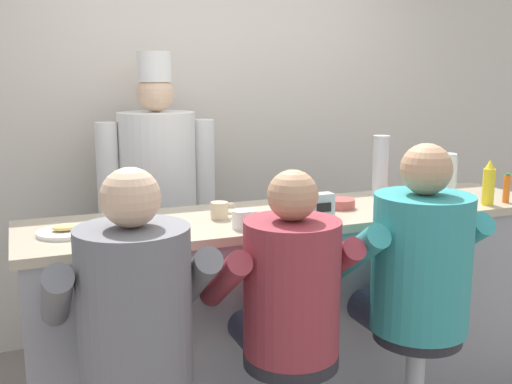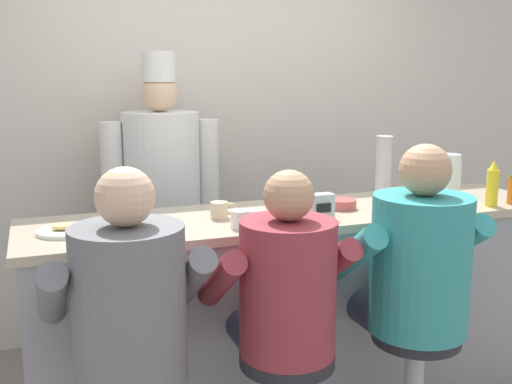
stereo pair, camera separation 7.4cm
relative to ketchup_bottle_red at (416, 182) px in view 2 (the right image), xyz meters
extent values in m
cube|color=beige|center=(-0.60, 1.33, 0.19)|extent=(10.00, 0.06, 2.70)
cube|color=gray|center=(-0.60, 0.07, -0.66)|extent=(2.62, 0.62, 1.00)
cube|color=tan|center=(-0.60, 0.07, -0.14)|extent=(2.67, 0.65, 0.04)
cylinder|color=red|center=(0.00, 0.00, -0.02)|extent=(0.06, 0.06, 0.20)
cone|color=white|center=(0.00, 0.00, 0.11)|extent=(0.05, 0.05, 0.05)
cylinder|color=yellow|center=(0.35, -0.16, -0.02)|extent=(0.06, 0.06, 0.19)
cone|color=yellow|center=(0.35, -0.16, 0.09)|extent=(0.05, 0.05, 0.05)
cylinder|color=orange|center=(0.48, -0.15, -0.05)|extent=(0.03, 0.03, 0.14)
cylinder|color=#287F2D|center=(0.48, -0.15, 0.03)|extent=(0.02, 0.02, 0.01)
cylinder|color=silver|center=(0.27, 0.10, 0.00)|extent=(0.13, 0.13, 0.24)
cube|color=silver|center=(0.35, 0.10, 0.01)|extent=(0.02, 0.02, 0.14)
cylinder|color=white|center=(-1.72, 0.04, -0.11)|extent=(0.23, 0.23, 0.02)
ellipsoid|color=#E0BC60|center=(-1.72, 0.04, -0.09)|extent=(0.10, 0.08, 0.03)
cylinder|color=#B24C47|center=(-0.40, 0.05, -0.10)|extent=(0.15, 0.15, 0.05)
cylinder|color=white|center=(-1.00, -0.14, -0.08)|extent=(0.09, 0.09, 0.08)
torus|color=white|center=(-0.94, -0.14, -0.07)|extent=(0.06, 0.02, 0.06)
cylinder|color=beige|center=(-1.03, 0.06, -0.08)|extent=(0.08, 0.08, 0.08)
torus|color=beige|center=(-0.98, 0.06, -0.07)|extent=(0.06, 0.01, 0.06)
cylinder|color=#B7BABF|center=(-0.05, 0.23, 0.05)|extent=(0.08, 0.08, 0.33)
cylinder|color=silver|center=(-0.05, 0.23, 0.21)|extent=(0.09, 0.09, 0.01)
cube|color=silver|center=(-0.60, -0.10, -0.06)|extent=(0.12, 0.07, 0.12)
cube|color=black|center=(-0.60, -0.14, -0.06)|extent=(0.07, 0.01, 0.04)
cylinder|color=#33384C|center=(-1.64, -0.33, -0.51)|extent=(0.15, 0.40, 0.15)
cylinder|color=#33384C|center=(-1.44, -0.33, -0.51)|extent=(0.15, 0.40, 0.15)
cylinder|color=slate|center=(-1.54, -0.53, -0.25)|extent=(0.40, 0.40, 0.56)
cylinder|color=slate|center=(-1.79, -0.42, -0.22)|extent=(0.10, 0.43, 0.34)
cylinder|color=slate|center=(-1.29, -0.42, -0.22)|extent=(0.10, 0.43, 0.34)
sphere|color=#DBB28E|center=(-1.54, -0.53, 0.14)|extent=(0.21, 0.21, 0.21)
cylinder|color=#232328|center=(-0.94, -0.53, -0.55)|extent=(0.38, 0.38, 0.05)
cylinder|color=#33384C|center=(-1.04, -0.34, -0.52)|extent=(0.14, 0.37, 0.14)
cylinder|color=#33384C|center=(-0.85, -0.34, -0.52)|extent=(0.14, 0.37, 0.14)
cylinder|color=maroon|center=(-0.94, -0.53, -0.26)|extent=(0.37, 0.37, 0.53)
cylinder|color=maroon|center=(-1.18, -0.42, -0.24)|extent=(0.10, 0.40, 0.32)
cylinder|color=maroon|center=(-0.71, -0.42, -0.24)|extent=(0.10, 0.40, 0.32)
sphere|color=tan|center=(-0.94, -0.53, 0.10)|extent=(0.19, 0.19, 0.19)
cylinder|color=#232328|center=(-0.34, -0.53, -0.55)|extent=(0.38, 0.38, 0.05)
cylinder|color=#33384C|center=(-0.44, -0.32, -0.51)|extent=(0.15, 0.41, 0.15)
cylinder|color=#33384C|center=(-0.24, -0.32, -0.51)|extent=(0.15, 0.41, 0.15)
cylinder|color=teal|center=(-0.34, -0.53, -0.24)|extent=(0.41, 0.41, 0.58)
cylinder|color=teal|center=(-0.60, -0.41, -0.21)|extent=(0.11, 0.44, 0.36)
cylinder|color=teal|center=(-0.08, -0.41, -0.21)|extent=(0.11, 0.44, 0.36)
sphere|color=tan|center=(-0.34, -0.53, 0.16)|extent=(0.21, 0.21, 0.21)
cube|color=#232328|center=(-1.10, 1.01, -0.74)|extent=(0.35, 0.19, 0.85)
cube|color=white|center=(-1.10, 0.96, -0.57)|extent=(0.32, 0.02, 0.51)
cylinder|color=white|center=(-1.10, 1.01, 0.01)|extent=(0.46, 0.46, 0.64)
sphere|color=#DBB28E|center=(-1.10, 1.01, 0.43)|extent=(0.22, 0.22, 0.22)
cylinder|color=white|center=(-1.10, 1.01, 0.59)|extent=(0.20, 0.20, 0.18)
cylinder|color=white|center=(-1.40, 1.01, 0.00)|extent=(0.13, 0.13, 0.54)
cylinder|color=white|center=(-0.81, 1.01, 0.00)|extent=(0.13, 0.13, 0.54)
camera|label=1|loc=(-1.89, -2.50, 0.54)|focal=42.00mm
camera|label=2|loc=(-1.82, -2.53, 0.54)|focal=42.00mm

